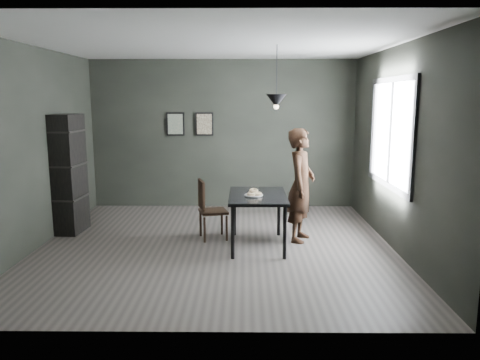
{
  "coord_description": "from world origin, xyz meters",
  "views": [
    {
      "loc": [
        0.42,
        -6.43,
        2.09
      ],
      "look_at": [
        0.35,
        0.05,
        0.95
      ],
      "focal_mm": 35.0,
      "sensor_mm": 36.0,
      "label": 1
    }
  ],
  "objects_px": {
    "cafe_table": "(258,200)",
    "shelf_unit": "(69,174)",
    "pendant_lamp": "(276,101)",
    "woman": "(301,185)",
    "white_plate": "(254,196)",
    "wood_chair": "(208,206)"
  },
  "relations": [
    {
      "from": "wood_chair",
      "to": "pendant_lamp",
      "type": "bearing_deg",
      "value": -29.4
    },
    {
      "from": "woman",
      "to": "shelf_unit",
      "type": "height_order",
      "value": "shelf_unit"
    },
    {
      "from": "woman",
      "to": "pendant_lamp",
      "type": "bearing_deg",
      "value": 135.61
    },
    {
      "from": "wood_chair",
      "to": "pendant_lamp",
      "type": "xyz_separation_m",
      "value": [
        0.98,
        -0.24,
        1.54
      ]
    },
    {
      "from": "white_plate",
      "to": "shelf_unit",
      "type": "xyz_separation_m",
      "value": [
        -2.86,
        0.81,
        0.17
      ]
    },
    {
      "from": "woman",
      "to": "pendant_lamp",
      "type": "height_order",
      "value": "pendant_lamp"
    },
    {
      "from": "wood_chair",
      "to": "white_plate",
      "type": "bearing_deg",
      "value": -48.49
    },
    {
      "from": "pendant_lamp",
      "to": "cafe_table",
      "type": "bearing_deg",
      "value": -158.2
    },
    {
      "from": "cafe_table",
      "to": "pendant_lamp",
      "type": "xyz_separation_m",
      "value": [
        0.25,
        0.1,
        1.38
      ]
    },
    {
      "from": "white_plate",
      "to": "wood_chair",
      "type": "relative_size",
      "value": 0.26
    },
    {
      "from": "woman",
      "to": "wood_chair",
      "type": "xyz_separation_m",
      "value": [
        -1.37,
        0.05,
        -0.32
      ]
    },
    {
      "from": "shelf_unit",
      "to": "woman",
      "type": "bearing_deg",
      "value": -3.21
    },
    {
      "from": "pendant_lamp",
      "to": "wood_chair",
      "type": "bearing_deg",
      "value": 166.04
    },
    {
      "from": "cafe_table",
      "to": "woman",
      "type": "bearing_deg",
      "value": 24.95
    },
    {
      "from": "white_plate",
      "to": "woman",
      "type": "height_order",
      "value": "woman"
    },
    {
      "from": "white_plate",
      "to": "woman",
      "type": "bearing_deg",
      "value": 29.27
    },
    {
      "from": "pendant_lamp",
      "to": "shelf_unit",
      "type": "bearing_deg",
      "value": 168.93
    },
    {
      "from": "wood_chair",
      "to": "pendant_lamp",
      "type": "height_order",
      "value": "pendant_lamp"
    },
    {
      "from": "cafe_table",
      "to": "shelf_unit",
      "type": "height_order",
      "value": "shelf_unit"
    },
    {
      "from": "cafe_table",
      "to": "wood_chair",
      "type": "relative_size",
      "value": 1.34
    },
    {
      "from": "wood_chair",
      "to": "shelf_unit",
      "type": "xyz_separation_m",
      "value": [
        -2.19,
        0.38,
        0.41
      ]
    },
    {
      "from": "shelf_unit",
      "to": "pendant_lamp",
      "type": "xyz_separation_m",
      "value": [
        3.17,
        -0.62,
        1.13
      ]
    }
  ]
}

